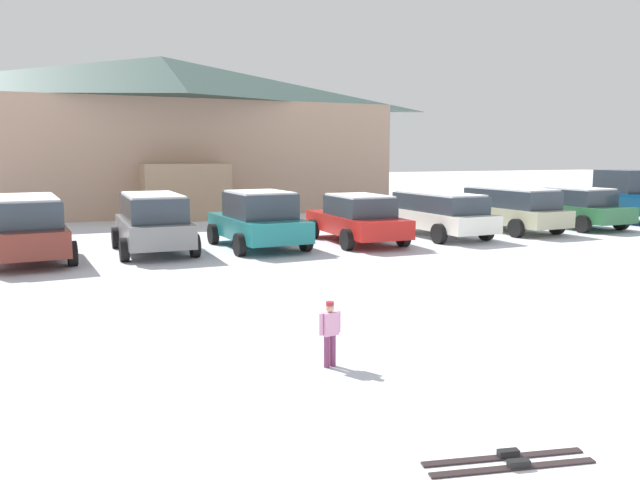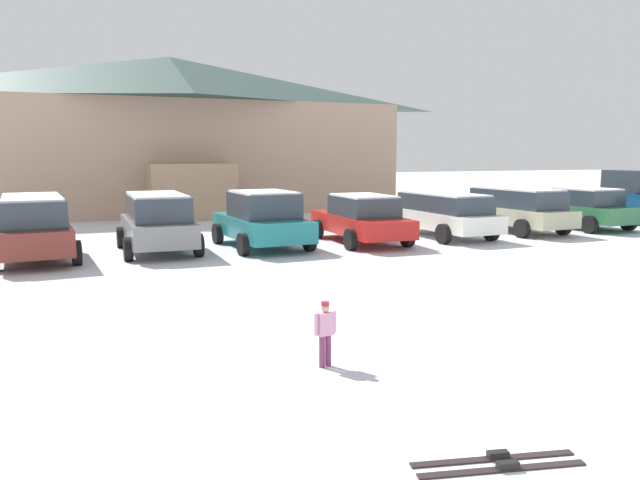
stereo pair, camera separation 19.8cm
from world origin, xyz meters
name	(u,v)px [view 2 (the right image)]	position (x,y,z in m)	size (l,w,h in m)	color
ski_lodge	(171,134)	(-0.16, 28.90, 3.80)	(21.58, 10.42, 7.50)	tan
parked_maroon_van	(33,225)	(-5.94, 15.39, 0.92)	(2.33, 4.81, 1.71)	maroon
parked_grey_wagon	(157,221)	(-2.70, 15.41, 0.91)	(2.09, 4.09, 1.69)	gray
parked_teal_hatchback	(262,219)	(0.35, 15.13, 0.86)	(2.40, 4.28, 1.72)	#1D797A
parked_red_sedan	(361,218)	(3.56, 14.94, 0.79)	(2.17, 4.50, 1.54)	red
parked_white_suv	(443,213)	(6.73, 15.16, 0.83)	(2.15, 4.75, 1.51)	white
parked_beige_suv	(516,208)	(9.94, 15.35, 0.87)	(2.23, 4.62, 1.59)	#B1AF8C
parked_green_coupe	(583,208)	(13.02, 15.24, 0.79)	(2.37, 4.19, 1.54)	#2D6B3F
skier_child_in_pink_snowsuit	(325,330)	(-1.95, 4.60, 0.50)	(0.33, 0.16, 0.89)	#77355B
pair_of_skis	(499,463)	(-1.49, 1.55, 0.02)	(1.62, 0.63, 0.08)	black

